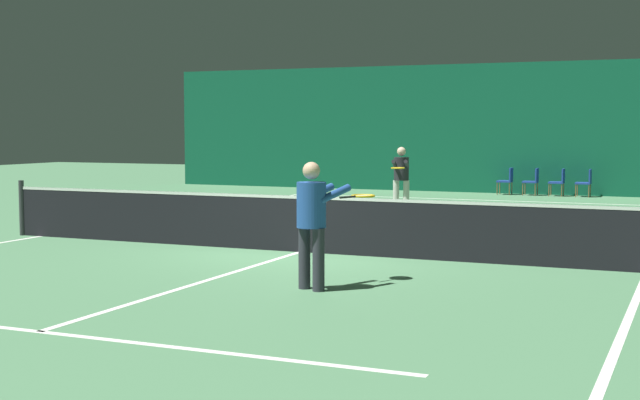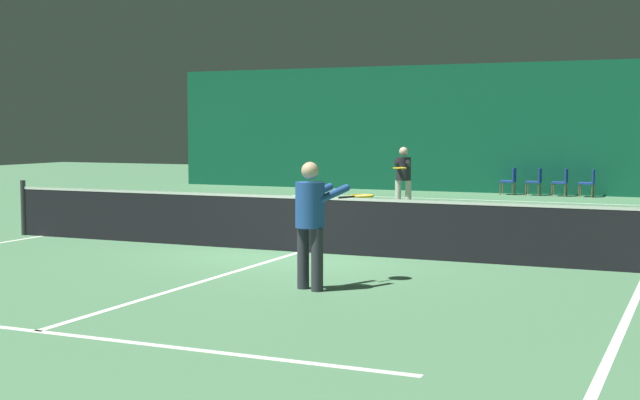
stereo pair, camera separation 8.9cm
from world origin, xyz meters
name	(u,v)px [view 1 (the left image)]	position (x,y,z in m)	size (l,w,h in m)	color
ground_plane	(300,252)	(0.00, 0.00, 0.00)	(60.00, 60.00, 0.00)	#4C7F56
backdrop_curtain	(494,128)	(0.00, 14.87, 2.07)	(23.00, 0.12, 4.14)	#0F5138
court_line_baseline_far	(471,200)	(0.00, 11.90, 0.00)	(11.00, 0.10, 0.00)	white
court_line_service_far	(414,217)	(0.00, 6.40, 0.00)	(8.25, 0.10, 0.00)	white
court_line_service_near	(39,332)	(0.00, -6.40, 0.00)	(8.25, 0.10, 0.00)	white
court_line_sideline_left	(41,236)	(-5.50, 0.00, 0.00)	(0.10, 23.80, 0.00)	white
court_line_centre	(300,252)	(0.00, 0.00, 0.00)	(0.10, 12.80, 0.00)	white
tennis_net	(300,222)	(0.00, 0.00, 0.51)	(12.00, 0.10, 1.07)	black
player_near	(314,215)	(1.62, -3.08, 0.96)	(0.82, 1.38, 1.65)	#2D2D38
player_far	(401,174)	(-0.66, 7.45, 0.94)	(0.65, 1.37, 1.61)	beige
courtside_chair_0	(507,179)	(0.56, 14.32, 0.49)	(0.44, 0.44, 0.84)	brown
courtside_chair_1	(533,180)	(1.35, 14.32, 0.49)	(0.44, 0.44, 0.84)	brown
courtside_chair_2	(559,180)	(2.15, 14.32, 0.49)	(0.44, 0.44, 0.84)	brown
courtside_chair_3	(586,181)	(2.94, 14.32, 0.49)	(0.44, 0.44, 0.84)	brown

